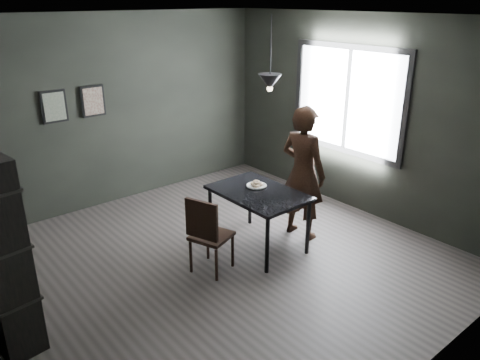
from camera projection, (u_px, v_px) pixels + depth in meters
ground at (220, 261)px, 5.66m from camera, size 5.00×5.00×0.00m
back_wall at (116, 111)px, 6.93m from camera, size 5.00×0.10×2.80m
ceiling at (216, 16)px, 4.63m from camera, size 5.00×5.00×0.02m
window_assembly at (347, 100)px, 6.69m from camera, size 0.04×1.96×1.56m
cafe_table at (258, 197)px, 5.77m from camera, size 0.80×1.20×0.75m
white_plate at (256, 186)px, 5.89m from camera, size 0.23×0.23×0.01m
donut_pile at (256, 184)px, 5.88m from camera, size 0.16×0.16×0.07m
woman at (303, 173)px, 5.98m from camera, size 0.51×0.69×1.75m
wood_chair at (207, 231)px, 5.23m from camera, size 0.52×0.52×0.94m
pendant_lamp at (270, 82)px, 5.49m from camera, size 0.28×0.28×0.86m
framed_print_left at (54, 107)px, 6.30m from camera, size 0.34×0.04×0.44m
framed_print_right at (93, 101)px, 6.63m from camera, size 0.34×0.04×0.44m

